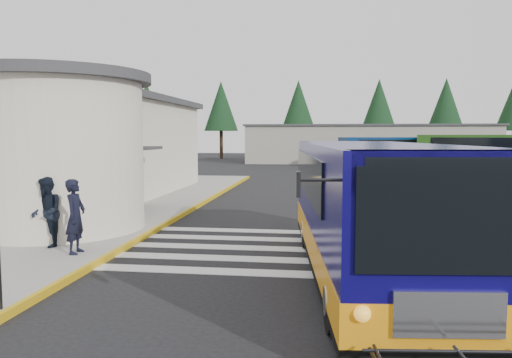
# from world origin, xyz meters

# --- Properties ---
(ground) EXTENTS (140.00, 140.00, 0.00)m
(ground) POSITION_xyz_m (0.00, 0.00, 0.00)
(ground) COLOR black
(ground) RESTS_ON ground
(sidewalk) EXTENTS (10.00, 34.00, 0.15)m
(sidewalk) POSITION_xyz_m (-9.00, 4.00, 0.07)
(sidewalk) COLOR gray
(sidewalk) RESTS_ON ground
(curb_strip) EXTENTS (0.12, 34.00, 0.16)m
(curb_strip) POSITION_xyz_m (-4.05, 4.00, 0.08)
(curb_strip) COLOR gold
(curb_strip) RESTS_ON ground
(station_building) EXTENTS (12.70, 18.70, 4.80)m
(station_building) POSITION_xyz_m (-10.84, 6.91, 2.57)
(station_building) COLOR beige
(station_building) RESTS_ON ground
(crosswalk) EXTENTS (8.00, 5.35, 0.01)m
(crosswalk) POSITION_xyz_m (-0.50, -0.80, 0.01)
(crosswalk) COLOR silver
(crosswalk) RESTS_ON ground
(depot_building) EXTENTS (26.40, 8.40, 4.20)m
(depot_building) POSITION_xyz_m (6.00, 42.00, 2.11)
(depot_building) COLOR gray
(depot_building) RESTS_ON ground
(tree_line) EXTENTS (58.40, 4.40, 10.00)m
(tree_line) POSITION_xyz_m (6.29, 50.00, 6.77)
(tree_line) COLOR black
(tree_line) RESTS_ON ground
(transit_bus) EXTENTS (4.13, 10.41, 2.88)m
(transit_bus) POSITION_xyz_m (2.21, -3.16, 1.38)
(transit_bus) COLOR #0C064F
(transit_bus) RESTS_ON ground
(pedestrian_a) EXTENTS (0.47, 0.69, 1.84)m
(pedestrian_a) POSITION_xyz_m (-4.85, -2.56, 1.07)
(pedestrian_a) COLOR black
(pedestrian_a) RESTS_ON sidewalk
(pedestrian_b) EXTENTS (1.11, 1.13, 1.83)m
(pedestrian_b) POSITION_xyz_m (-5.95, -1.99, 1.07)
(pedestrian_b) COLOR black
(pedestrian_b) RESTS_ON sidewalk
(far_bus_a) EXTENTS (9.90, 5.22, 2.46)m
(far_bus_a) POSITION_xyz_m (7.51, 34.23, 1.60)
(far_bus_a) COLOR #06244D
(far_bus_a) RESTS_ON ground
(far_bus_b) EXTENTS (10.64, 6.59, 2.66)m
(far_bus_b) POSITION_xyz_m (14.60, 30.54, 1.73)
(far_bus_b) COLOR #215015
(far_bus_b) RESTS_ON ground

